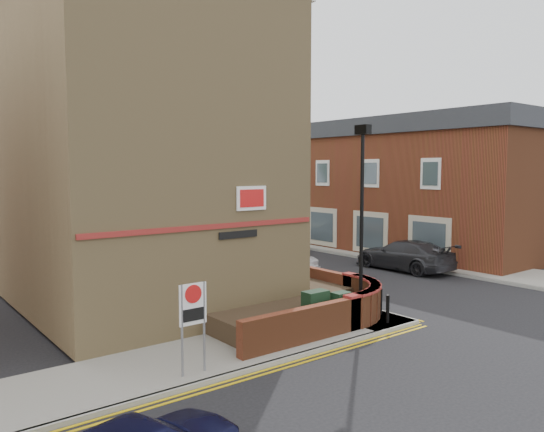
{
  "coord_description": "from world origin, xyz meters",
  "views": [
    {
      "loc": [
        -11.12,
        -10.39,
        5.0
      ],
      "look_at": [
        0.12,
        4.0,
        3.4
      ],
      "focal_mm": 35.0,
      "sensor_mm": 36.0,
      "label": 1
    }
  ],
  "objects_px": {
    "zone_sign": "(193,311)",
    "silver_car_near": "(280,259)",
    "lamppost": "(362,221)",
    "utility_cabinet_large": "(315,310)"
  },
  "relations": [
    {
      "from": "zone_sign",
      "to": "silver_car_near",
      "type": "xyz_separation_m",
      "value": [
        9.98,
        9.06,
        -0.99
      ]
    },
    {
      "from": "zone_sign",
      "to": "lamppost",
      "type": "bearing_deg",
      "value": 6.07
    },
    {
      "from": "lamppost",
      "to": "utility_cabinet_large",
      "type": "relative_size",
      "value": 5.25
    },
    {
      "from": "utility_cabinet_large",
      "to": "zone_sign",
      "type": "height_order",
      "value": "zone_sign"
    },
    {
      "from": "utility_cabinet_large",
      "to": "lamppost",
      "type": "bearing_deg",
      "value": -3.01
    },
    {
      "from": "lamppost",
      "to": "zone_sign",
      "type": "distance_m",
      "value": 6.85
    },
    {
      "from": "lamppost",
      "to": "utility_cabinet_large",
      "type": "xyz_separation_m",
      "value": [
        -1.9,
        0.1,
        -2.62
      ]
    },
    {
      "from": "lamppost",
      "to": "silver_car_near",
      "type": "height_order",
      "value": "lamppost"
    },
    {
      "from": "lamppost",
      "to": "utility_cabinet_large",
      "type": "height_order",
      "value": "lamppost"
    },
    {
      "from": "lamppost",
      "to": "zone_sign",
      "type": "relative_size",
      "value": 2.86
    }
  ]
}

